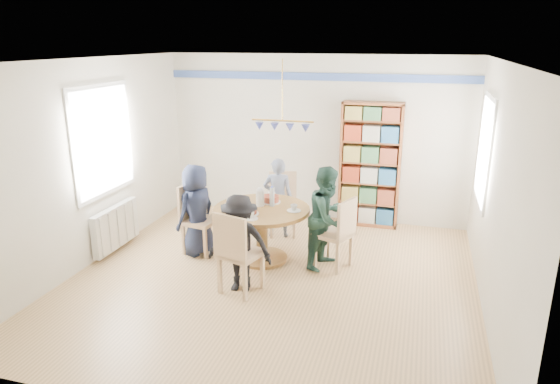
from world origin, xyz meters
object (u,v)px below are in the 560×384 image
(dining_table, at_px, (262,221))
(bookshelf, at_px, (370,166))
(person_far, at_px, (278,198))
(radiator, at_px, (116,227))
(chair_far, at_px, (283,200))
(person_left, at_px, (197,210))
(chair_near, at_px, (236,250))
(chair_right, at_px, (339,230))
(person_near, at_px, (240,243))
(person_right, at_px, (328,217))
(chair_left, at_px, (195,215))

(dining_table, xyz_separation_m, bookshelf, (1.24, 1.77, 0.43))
(person_far, xyz_separation_m, bookshelf, (1.27, 0.88, 0.37))
(radiator, height_order, chair_far, chair_far)
(dining_table, relative_size, person_left, 1.00)
(chair_near, distance_m, person_far, 1.90)
(radiator, xyz_separation_m, chair_right, (3.17, 0.29, 0.18))
(person_far, relative_size, bookshelf, 0.62)
(bookshelf, bearing_deg, person_far, -145.24)
(radiator, height_order, person_near, person_near)
(bookshelf, bearing_deg, person_near, -114.58)
(chair_near, xyz_separation_m, person_left, (-0.96, 0.97, 0.08))
(chair_near, bearing_deg, person_near, 88.44)
(chair_near, height_order, person_left, person_left)
(radiator, xyz_separation_m, chair_near, (2.13, -0.74, 0.21))
(person_right, bearing_deg, dining_table, 111.51)
(chair_right, xyz_separation_m, person_right, (-0.16, 0.03, 0.15))
(dining_table, distance_m, person_far, 0.89)
(radiator, bearing_deg, chair_near, -19.20)
(chair_right, xyz_separation_m, chair_far, (-1.06, 1.03, -0.00))
(chair_near, relative_size, person_far, 0.83)
(chair_far, bearing_deg, person_far, -101.43)
(dining_table, bearing_deg, bookshelf, 54.97)
(bookshelf, bearing_deg, chair_right, -96.02)
(chair_far, xyz_separation_m, person_far, (-0.03, -0.16, 0.09))
(chair_far, relative_size, person_far, 0.78)
(person_right, height_order, bookshelf, bookshelf)
(radiator, bearing_deg, bookshelf, 31.33)
(radiator, relative_size, chair_right, 1.03)
(radiator, xyz_separation_m, person_near, (2.13, -0.63, 0.25))
(person_left, height_order, person_far, person_left)
(chair_left, height_order, chair_near, chair_near)
(chair_right, height_order, bookshelf, bookshelf)
(chair_near, relative_size, person_left, 0.79)
(chair_right, distance_m, person_far, 1.40)
(chair_right, xyz_separation_m, bookshelf, (0.18, 1.75, 0.45))
(person_right, xyz_separation_m, person_far, (-0.93, 0.84, -0.07))
(chair_far, xyz_separation_m, person_near, (0.02, -1.95, 0.07))
(chair_far, xyz_separation_m, bookshelf, (1.24, 0.72, 0.45))
(radiator, bearing_deg, person_near, -16.50)
(person_left, bearing_deg, radiator, -59.15)
(person_near, bearing_deg, radiator, 160.25)
(chair_near, bearing_deg, radiator, 160.80)
(person_left, xyz_separation_m, person_right, (1.83, 0.09, 0.04))
(person_far, xyz_separation_m, person_near, (0.05, -1.79, -0.01))
(chair_far, distance_m, person_far, 0.18)
(chair_far, bearing_deg, person_left, -130.74)
(chair_right, height_order, person_right, person_right)
(dining_table, relative_size, chair_left, 1.31)
(bookshelf, bearing_deg, dining_table, -125.03)
(chair_right, bearing_deg, person_near, -138.47)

